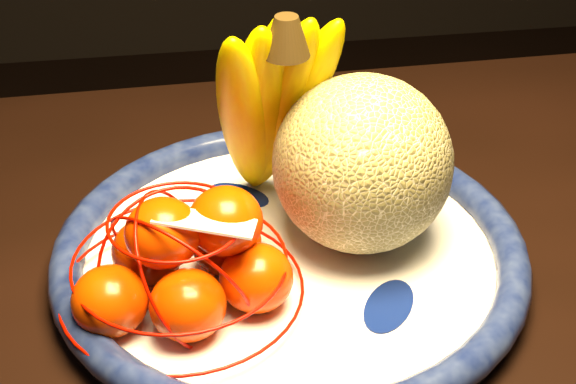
{
  "coord_description": "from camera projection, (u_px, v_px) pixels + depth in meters",
  "views": [
    {
      "loc": [
        0.19,
        -0.45,
        1.25
      ],
      "look_at": [
        0.28,
        0.12,
        0.86
      ],
      "focal_mm": 55.0,
      "sensor_mm": 36.0,
      "label": 1
    }
  ],
  "objects": [
    {
      "name": "fruit_bowl",
      "position": [
        290.0,
        254.0,
        0.72
      ],
      "size": [
        0.39,
        0.39,
        0.03
      ],
      "rotation": [
        0.0,
        0.0,
        0.41
      ],
      "color": "white",
      "rests_on": "dining_table"
    },
    {
      "name": "cantaloupe",
      "position": [
        362.0,
        164.0,
        0.7
      ],
      "size": [
        0.14,
        0.14,
        0.14
      ],
      "primitive_type": "sphere",
      "color": "olive",
      "rests_on": "fruit_bowl"
    },
    {
      "name": "banana_bunch",
      "position": [
        269.0,
        101.0,
        0.72
      ],
      "size": [
        0.14,
        0.13,
        0.21
      ],
      "rotation": [
        0.0,
        0.0,
        0.25
      ],
      "color": "#DDC300",
      "rests_on": "fruit_bowl"
    },
    {
      "name": "mandarin_bag",
      "position": [
        187.0,
        263.0,
        0.66
      ],
      "size": [
        0.2,
        0.2,
        0.12
      ],
      "rotation": [
        0.0,
        0.0,
        -0.05
      ],
      "color": "#FF3900",
      "rests_on": "fruit_bowl"
    },
    {
      "name": "price_tag",
      "position": [
        205.0,
        222.0,
        0.62
      ],
      "size": [
        0.08,
        0.05,
        0.01
      ],
      "primitive_type": "cube",
      "rotation": [
        -0.14,
        0.1,
        -0.28
      ],
      "color": "white",
      "rests_on": "mandarin_bag"
    }
  ]
}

